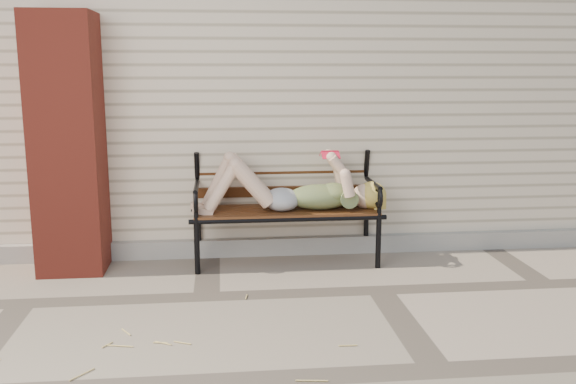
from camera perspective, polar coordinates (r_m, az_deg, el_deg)
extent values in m
plane|color=gray|center=(4.74, 8.19, -8.64)|extent=(80.00, 80.00, 0.00)
cube|color=beige|center=(7.41, 2.76, 10.41)|extent=(8.00, 4.00, 3.00)
cube|color=#9F9A90|center=(5.62, 5.79, -4.61)|extent=(8.00, 0.10, 0.15)
cube|color=maroon|center=(5.24, -18.96, 4.01)|extent=(0.50, 0.50, 2.00)
cylinder|color=black|center=(5.04, -8.10, -4.84)|extent=(0.04, 0.04, 0.44)
cylinder|color=black|center=(5.46, -7.95, -3.58)|extent=(0.04, 0.04, 0.44)
cylinder|color=black|center=(5.18, 8.04, -4.38)|extent=(0.04, 0.04, 0.44)
cylinder|color=black|center=(5.59, 6.96, -3.19)|extent=(0.04, 0.04, 0.44)
cube|color=#512A14|center=(5.22, -0.17, -1.69)|extent=(1.48, 0.48, 0.03)
cylinder|color=black|center=(5.01, 0.09, -2.46)|extent=(1.55, 0.04, 0.04)
cylinder|color=black|center=(5.43, -0.40, -1.38)|extent=(1.55, 0.04, 0.04)
torus|color=black|center=(5.45, -0.52, 4.05)|extent=(0.27, 0.03, 0.27)
ellipsoid|color=#0A3748|center=(5.20, 2.85, -0.44)|extent=(0.52, 0.30, 0.20)
ellipsoid|color=#0A3748|center=(5.21, 4.12, -0.04)|extent=(0.25, 0.29, 0.16)
ellipsoid|color=#9A9B9F|center=(5.16, -0.56, -0.67)|extent=(0.29, 0.33, 0.18)
sphere|color=#DDAB95|center=(5.27, 6.92, -0.35)|extent=(0.21, 0.21, 0.21)
ellipsoid|color=#F0CA5A|center=(5.28, 7.44, -0.28)|extent=(0.24, 0.25, 0.22)
cube|color=red|center=(5.15, 3.74, 3.61)|extent=(0.14, 0.02, 0.02)
cube|color=beige|center=(5.11, 3.82, 3.26)|extent=(0.14, 0.09, 0.05)
cube|color=beige|center=(5.19, 3.66, 3.38)|extent=(0.14, 0.09, 0.05)
cube|color=red|center=(5.11, 3.82, 3.30)|extent=(0.15, 0.09, 0.05)
cube|color=red|center=(5.19, 3.66, 3.43)|extent=(0.15, 0.09, 0.05)
cylinder|color=tan|center=(4.38, -14.32, -10.54)|extent=(0.08, 0.16, 0.01)
cylinder|color=tan|center=(4.45, -18.43, -10.39)|extent=(0.07, 0.16, 0.01)
cylinder|color=tan|center=(4.54, -15.68, -9.82)|extent=(0.13, 0.09, 0.01)
cylinder|color=tan|center=(3.62, -10.63, -15.12)|extent=(0.10, 0.07, 0.01)
cylinder|color=tan|center=(4.10, -13.19, -12.00)|extent=(0.12, 0.08, 0.01)
cylinder|color=tan|center=(4.39, -16.82, -10.60)|extent=(0.14, 0.12, 0.01)
cylinder|color=tan|center=(4.40, -7.09, -10.14)|extent=(0.11, 0.04, 0.01)
cylinder|color=tan|center=(3.62, 4.52, -15.01)|extent=(0.13, 0.11, 0.01)
cylinder|color=tan|center=(3.98, -4.48, -12.48)|extent=(0.04, 0.10, 0.01)
cylinder|color=tan|center=(4.56, -12.40, -9.54)|extent=(0.16, 0.07, 0.01)
cylinder|color=tan|center=(4.33, -12.21, -10.69)|extent=(0.05, 0.09, 0.01)
cylinder|color=tan|center=(4.24, -1.78, -10.90)|extent=(0.03, 0.12, 0.01)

